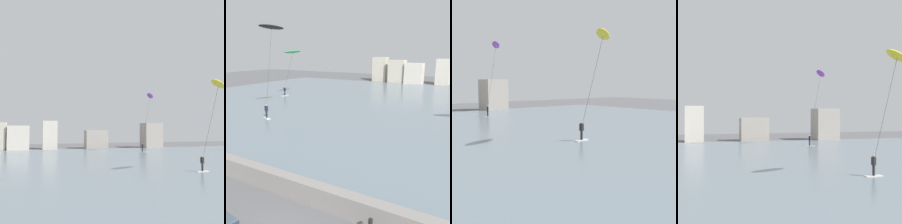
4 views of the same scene
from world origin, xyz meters
The scene contains 2 objects.
kitesurfer_purple centered at (14.96, 46.69, 9.80)m, with size 4.18×3.36×11.11m.
kitesurfer_yellow centered at (10.95, 21.11, 8.12)m, with size 3.47×2.86×9.24m.
Camera 3 is at (-8.64, 2.45, 4.92)m, focal length 51.88 mm.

